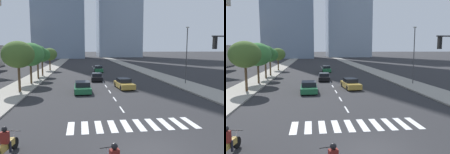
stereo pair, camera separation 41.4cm
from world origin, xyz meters
The scene contains 16 objects.
ground_plane centered at (0.00, 0.00, 0.00)m, with size 800.00×800.00×0.00m, color #28282B.
sidewalk_east centered at (11.16, 30.00, 0.07)m, with size 4.00×260.00×0.15m, color gray.
sidewalk_west centered at (-11.16, 30.00, 0.07)m, with size 4.00×260.00×0.15m, color gray.
crosswalk_near centered at (0.00, 3.81, 0.00)m, with size 8.55×2.44×0.01m.
lane_divider_center centered at (0.00, 31.81, 0.00)m, with size 0.14×50.00×0.01m.
motorcycle_trailing centered at (-6.87, 0.32, 0.58)m, with size 0.76×2.17×1.49m.
sedan_green_0 centered at (-3.17, 15.89, 0.59)m, with size 1.95×4.70×1.30m.
sedan_black_1 centered at (-0.83, 25.42, 0.58)m, with size 1.93×4.32×1.25m.
sedan_gold_2 centered at (2.11, 17.80, 0.59)m, with size 2.11×4.40×1.28m.
sedan_green_3 centered at (0.49, 38.94, 0.62)m, with size 1.86×4.47×1.36m.
street_lamp_east centered at (11.46, 19.93, 4.74)m, with size 0.50×0.24×7.97m.
street_tree_nearest centered at (-10.36, 16.58, 4.39)m, with size 3.61×3.61×5.79m.
street_tree_second centered at (-10.36, 22.84, 4.25)m, with size 3.86×3.86×5.75m.
street_tree_third centered at (-10.36, 28.25, 4.40)m, with size 2.82×2.82×5.48m.
street_tree_fourth centered at (-10.36, 32.63, 3.92)m, with size 3.00×3.00×5.07m.
street_tree_fifth centered at (-10.36, 43.10, 3.79)m, with size 3.36×3.36×5.08m.
Camera 1 is at (-3.35, -10.41, 5.03)m, focal length 36.41 mm.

